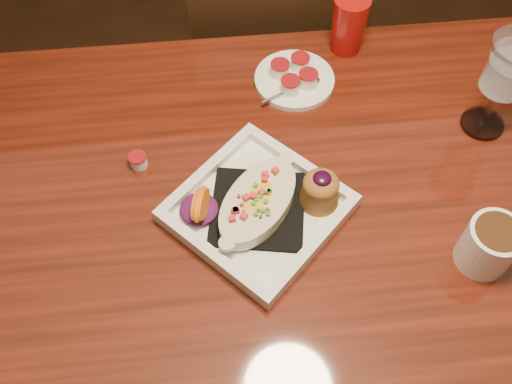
{
  "coord_description": "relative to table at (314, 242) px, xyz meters",
  "views": [
    {
      "loc": [
        -0.16,
        -0.48,
        1.58
      ],
      "look_at": [
        -0.1,
        0.04,
        0.77
      ],
      "focal_mm": 40.0,
      "sensor_mm": 36.0,
      "label": 1
    }
  ],
  "objects": [
    {
      "name": "creamer_loose",
      "position": [
        -0.3,
        0.14,
        0.11
      ],
      "size": [
        0.03,
        0.03,
        0.03
      ],
      "color": "white",
      "rests_on": "table"
    },
    {
      "name": "saucer",
      "position": [
        -0.0,
        0.31,
        0.11
      ],
      "size": [
        0.16,
        0.16,
        0.11
      ],
      "color": "white",
      "rests_on": "table"
    },
    {
      "name": "chair_far",
      "position": [
        -0.0,
        0.63,
        -0.15
      ],
      "size": [
        0.42,
        0.42,
        0.93
      ],
      "rotation": [
        0.0,
        0.0,
        3.14
      ],
      "color": "black",
      "rests_on": "floor"
    },
    {
      "name": "plate",
      "position": [
        -0.09,
        0.02,
        0.12
      ],
      "size": [
        0.35,
        0.35,
        0.08
      ],
      "rotation": [
        0.0,
        0.0,
        0.77
      ],
      "color": "white",
      "rests_on": "table"
    },
    {
      "name": "goblet",
      "position": [
        0.33,
        0.16,
        0.24
      ],
      "size": [
        0.1,
        0.1,
        0.2
      ],
      "color": "silver",
      "rests_on": "table"
    },
    {
      "name": "red_tumbler",
      "position": [
        0.12,
        0.39,
        0.16
      ],
      "size": [
        0.07,
        0.07,
        0.12
      ],
      "primitive_type": "cone",
      "color": "#B5110C",
      "rests_on": "table"
    },
    {
      "name": "coffee_mug",
      "position": [
        0.25,
        -0.11,
        0.15
      ],
      "size": [
        0.12,
        0.08,
        0.09
      ],
      "rotation": [
        0.0,
        0.0,
        0.18
      ],
      "color": "white",
      "rests_on": "table"
    },
    {
      "name": "floor",
      "position": [
        0.0,
        0.0,
        -0.65
      ],
      "size": [
        7.0,
        7.0,
        0.0
      ],
      "primitive_type": "plane",
      "color": "black",
      "rests_on": "ground"
    },
    {
      "name": "table",
      "position": [
        0.0,
        0.0,
        0.0
      ],
      "size": [
        1.5,
        0.9,
        0.75
      ],
      "color": "maroon",
      "rests_on": "floor"
    }
  ]
}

